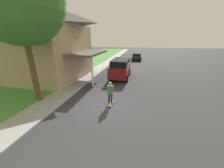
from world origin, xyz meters
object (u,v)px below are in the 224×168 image
object	(u,v)px
skateboard	(111,104)
skateboarder	(110,92)
suv_parked	(120,68)
car_down_street	(137,57)

from	to	relation	value
skateboard	skateboarder	bearing A→B (deg)	136.48
suv_parked	skateboard	bearing A→B (deg)	-86.54
suv_parked	skateboard	xyz separation A→B (m)	(0.39, -6.47, -1.04)
skateboarder	skateboard	world-z (taller)	skateboarder
skateboarder	skateboard	xyz separation A→B (m)	(0.05, -0.04, -0.82)
car_down_street	skateboard	world-z (taller)	car_down_street
car_down_street	suv_parked	bearing A→B (deg)	-95.95
suv_parked	skateboarder	bearing A→B (deg)	-86.91
suv_parked	car_down_street	xyz separation A→B (m)	(1.36, 13.04, -0.45)
car_down_street	skateboarder	xyz separation A→B (m)	(-1.01, -19.48, 0.23)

